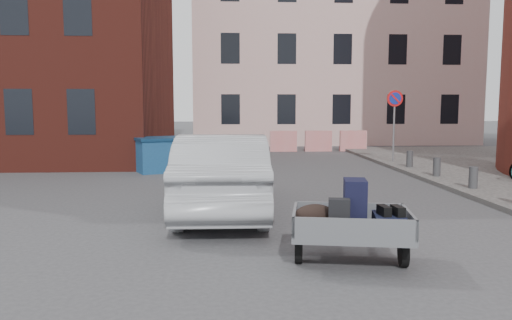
{
  "coord_description": "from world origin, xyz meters",
  "views": [
    {
      "loc": [
        -0.26,
        -8.75,
        2.22
      ],
      "look_at": [
        0.35,
        1.4,
        1.1
      ],
      "focal_mm": 35.0,
      "sensor_mm": 36.0,
      "label": 1
    }
  ],
  "objects": [
    {
      "name": "barriers",
      "position": [
        4.2,
        15.0,
        0.5
      ],
      "size": [
        4.7,
        0.18,
        1.0
      ],
      "color": "red",
      "rests_on": "ground"
    },
    {
      "name": "no_parking_sign",
      "position": [
        6.0,
        9.48,
        2.01
      ],
      "size": [
        0.6,
        0.09,
        2.65
      ],
      "color": "gray",
      "rests_on": "sidewalk"
    },
    {
      "name": "bollards",
      "position": [
        6.0,
        3.4,
        0.4
      ],
      "size": [
        0.22,
        9.02,
        0.55
      ],
      "color": "#3A3A3D",
      "rests_on": "sidewalk"
    },
    {
      "name": "trailer",
      "position": [
        1.45,
        -2.08,
        0.61
      ],
      "size": [
        1.77,
        1.92,
        1.2
      ],
      "rotation": [
        0.0,
        0.0,
        -0.18
      ],
      "color": "black",
      "rests_on": "ground"
    },
    {
      "name": "dumpster",
      "position": [
        -1.96,
        8.31,
        0.58
      ],
      "size": [
        3.08,
        2.39,
        1.15
      ],
      "rotation": [
        0.0,
        0.0,
        0.41
      ],
      "color": "navy",
      "rests_on": "ground"
    },
    {
      "name": "building_pink",
      "position": [
        6.0,
        22.0,
        7.0
      ],
      "size": [
        16.0,
        8.0,
        14.0
      ],
      "primitive_type": "cube",
      "color": "beige",
      "rests_on": "ground"
    },
    {
      "name": "silver_car",
      "position": [
        -0.34,
        1.4,
        0.82
      ],
      "size": [
        1.78,
        4.99,
        1.64
      ],
      "primitive_type": "imported",
      "rotation": [
        0.0,
        0.0,
        3.13
      ],
      "color": "#9EA0A5",
      "rests_on": "ground"
    },
    {
      "name": "ground",
      "position": [
        0.0,
        0.0,
        0.0
      ],
      "size": [
        120.0,
        120.0,
        0.0
      ],
      "primitive_type": "plane",
      "color": "#38383A",
      "rests_on": "ground"
    }
  ]
}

